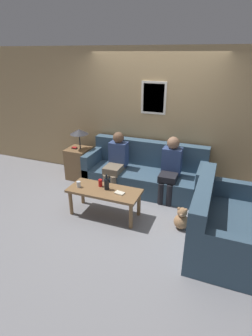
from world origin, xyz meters
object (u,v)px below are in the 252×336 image
Objects in this scene: drinking_glass at (79,184)px; person_right at (170,166)px; coffee_table at (104,193)px; teddy_bear at (181,219)px; couch_side at (220,225)px; person_left at (116,160)px; couch_main at (145,174)px; wine_bottle at (107,184)px.

person_right is at bearing 38.84° from drinking_glass.
teddy_bear is (1.25, 0.09, -0.24)m from coffee_table.
couch_side is 0.59m from teddy_bear.
coffee_table is 1.31m from person_right.
teddy_bear is at bearing -30.79° from person_left.
couch_main is 1.17m from wine_bottle.
person_right is at bearing 114.24° from teddy_bear.
person_left is at bearing 149.21° from teddy_bear.
person_left reaches higher than teddy_bear.
drinking_glass is 1.72m from teddy_bear.
person_right is at bearing 48.51° from coffee_table.
couch_main is 1.18m from coffee_table.
wine_bottle reaches higher than teddy_bear.
wine_bottle is 0.94m from person_left.
person_left is at bearing 62.53° from couch_side.
wine_bottle is 1.28m from teddy_bear.
couch_side is 1.40× the size of person_left.
drinking_glass reaches higher than teddy_bear.
couch_main reaches higher than drinking_glass.
drinking_glass is 0.09× the size of person_left.
couch_main is 22.79× the size of drinking_glass.
couch_side is at bearing -0.50° from drinking_glass.
drinking_glass is at bearing -103.06° from person_left.
couch_side is (1.45, -1.21, 0.00)m from couch_main.
person_right reaches higher than teddy_bear.
couch_main is 1.94× the size of coffee_table.
couch_side is 2.23m from drinking_glass.
couch_main is 1.43m from drinking_glass.
drinking_glass reaches higher than coffee_table.
person_right is at bearing 41.76° from couch_side.
person_left is at bearing 101.52° from coffee_table.
couch_side is 15.53× the size of drinking_glass.
couch_side is 1.44m from person_right.
person_right is (1.28, 1.03, 0.10)m from drinking_glass.
couch_main is at bearing 19.12° from person_left.
wine_bottle is (0.03, 0.03, 0.17)m from coffee_table.
coffee_table is 0.98m from person_left.
person_right reaches higher than drinking_glass.
wine_bottle is (-1.76, 0.12, 0.25)m from couch_side.
person_left is (-0.53, -0.18, 0.29)m from couch_main.
teddy_bear is (1.67, 0.15, -0.36)m from drinking_glass.
teddy_bear is at bearing 2.63° from wine_bottle.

